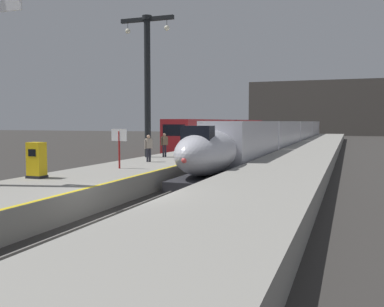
# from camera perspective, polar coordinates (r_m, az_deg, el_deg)

# --- Properties ---
(ground_plane) EXTENTS (260.00, 260.00, 0.00)m
(ground_plane) POSITION_cam_1_polar(r_m,az_deg,el_deg) (15.87, -9.12, -8.84)
(ground_plane) COLOR #33302D
(platform_left) EXTENTS (4.80, 110.00, 1.05)m
(platform_left) POSITION_cam_1_polar(r_m,az_deg,el_deg) (40.08, 3.10, -0.15)
(platform_left) COLOR gray
(platform_left) RESTS_ON ground
(platform_right) EXTENTS (4.80, 110.00, 1.05)m
(platform_right) POSITION_cam_1_polar(r_m,az_deg,el_deg) (38.52, 14.71, -0.45)
(platform_right) COLOR gray
(platform_right) RESTS_ON ground
(platform_left_safety_stripe) EXTENTS (0.20, 107.80, 0.01)m
(platform_left_safety_stripe) POSITION_cam_1_polar(r_m,az_deg,el_deg) (39.44, 6.27, 0.54)
(platform_left_safety_stripe) COLOR yellow
(platform_left_safety_stripe) RESTS_ON platform_left
(rail_main_left) EXTENTS (0.08, 110.00, 0.12)m
(rail_main_left) POSITION_cam_1_polar(r_m,az_deg,el_deg) (41.97, 8.51, -0.63)
(rail_main_left) COLOR slate
(rail_main_left) RESTS_ON ground
(rail_main_right) EXTENTS (0.08, 110.00, 0.12)m
(rail_main_right) POSITION_cam_1_polar(r_m,az_deg,el_deg) (41.70, 10.53, -0.68)
(rail_main_right) COLOR slate
(rail_main_right) RESTS_ON ground
(rail_secondary_left) EXTENTS (0.08, 110.00, 0.12)m
(rail_secondary_left) POSITION_cam_1_polar(r_m,az_deg,el_deg) (44.29, -1.82, -0.33)
(rail_secondary_left) COLOR slate
(rail_secondary_left) RESTS_ON ground
(rail_secondary_right) EXTENTS (0.08, 110.00, 0.12)m
(rail_secondary_right) POSITION_cam_1_polar(r_m,az_deg,el_deg) (43.76, 0.01, -0.38)
(rail_secondary_right) COLOR slate
(rail_secondary_right) RESTS_ON ground
(highspeed_train_main) EXTENTS (2.92, 75.94, 3.60)m
(highspeed_train_main) POSITION_cam_1_polar(r_m,az_deg,el_deg) (57.26, 12.41, 2.52)
(highspeed_train_main) COLOR silver
(highspeed_train_main) RESTS_ON ground
(regional_train_adjacent) EXTENTS (2.85, 36.60, 3.80)m
(regional_train_adjacent) POSITION_cam_1_polar(r_m,az_deg,el_deg) (58.30, 4.41, 2.79)
(regional_train_adjacent) COLOR maroon
(regional_train_adjacent) RESTS_ON ground
(station_column_mid) EXTENTS (4.00, 0.68, 9.85)m
(station_column_mid) POSITION_cam_1_polar(r_m,az_deg,el_deg) (31.09, -5.87, 10.40)
(station_column_mid) COLOR black
(station_column_mid) RESTS_ON platform_left
(passenger_near_edge) EXTENTS (0.41, 0.47, 1.69)m
(passenger_near_edge) POSITION_cam_1_polar(r_m,az_deg,el_deg) (31.02, -3.64, 1.38)
(passenger_near_edge) COLOR #23232D
(passenger_near_edge) RESTS_ON platform_left
(passenger_mid_platform) EXTENTS (0.40, 0.48, 1.69)m
(passenger_mid_platform) POSITION_cam_1_polar(r_m,az_deg,el_deg) (27.26, -5.71, 0.98)
(passenger_mid_platform) COLOR #23232D
(passenger_mid_platform) RESTS_ON platform_left
(rolling_suitcase) EXTENTS (0.40, 0.22, 0.98)m
(rolling_suitcase) POSITION_cam_1_polar(r_m,az_deg,el_deg) (30.73, -1.36, 0.08)
(rolling_suitcase) COLOR navy
(rolling_suitcase) RESTS_ON platform_left
(ticket_machine_yellow) EXTENTS (0.76, 0.62, 1.60)m
(ticket_machine_yellow) POSITION_cam_1_polar(r_m,az_deg,el_deg) (20.56, -19.71, -1.00)
(ticket_machine_yellow) COLOR yellow
(ticket_machine_yellow) RESTS_ON platform_left
(departure_info_board) EXTENTS (0.90, 0.10, 2.12)m
(departure_info_board) POSITION_cam_1_polar(r_m,az_deg,el_deg) (23.59, -9.53, 1.70)
(departure_info_board) COLOR maroon
(departure_info_board) RESTS_ON platform_left
(terminus_back_wall) EXTENTS (36.00, 2.00, 14.00)m
(terminus_back_wall) POSITION_cam_1_polar(r_m,az_deg,el_deg) (115.79, 16.32, 5.75)
(terminus_back_wall) COLOR #4C4742
(terminus_back_wall) RESTS_ON ground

